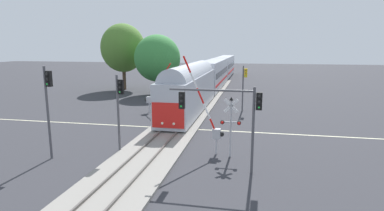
{
  "coord_description": "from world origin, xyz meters",
  "views": [
    {
      "loc": [
        6.88,
        -26.61,
        7.35
      ],
      "look_at": [
        1.42,
        0.88,
        2.0
      ],
      "focal_mm": 29.14,
      "sensor_mm": 36.0,
      "label": 1
    }
  ],
  "objects": [
    {
      "name": "traffic_signal_near_right",
      "position": [
        5.47,
        -8.97,
        3.86
      ],
      "size": [
        5.38,
        0.38,
        5.1
      ],
      "color": "#4C4C51",
      "rests_on": "ground"
    },
    {
      "name": "crossing_gate_near",
      "position": [
        4.25,
        -6.11,
        2.12
      ],
      "size": [
        2.87,
        0.4,
        6.72
      ],
      "color": "#B7B7BC",
      "rests_on": "ground"
    },
    {
      "name": "traffic_signal_near_left",
      "position": [
        -6.01,
        -9.11,
        4.09
      ],
      "size": [
        0.53,
        0.38,
        6.12
      ],
      "color": "#4C4C51",
      "rests_on": "ground"
    },
    {
      "name": "oak_behind_train",
      "position": [
        -7.62,
        19.29,
        5.53
      ],
      "size": [
        7.0,
        7.0,
        9.09
      ],
      "color": "#4C3828",
      "rests_on": "ground"
    },
    {
      "name": "railway_track",
      "position": [
        0.0,
        0.0,
        0.1
      ],
      "size": [
        4.4,
        80.0,
        0.32
      ],
      "color": "gray",
      "rests_on": "ground"
    },
    {
      "name": "road_centre_stripe",
      "position": [
        0.0,
        0.0,
        0.0
      ],
      "size": [
        44.0,
        0.2,
        0.01
      ],
      "color": "beige",
      "rests_on": "ground"
    },
    {
      "name": "crossing_signal_mast",
      "position": [
        5.49,
        -6.47,
        2.5
      ],
      "size": [
        1.36,
        0.44,
        4.09
      ],
      "color": "#B2B2B7",
      "rests_on": "ground"
    },
    {
      "name": "pine_left_background",
      "position": [
        -14.86,
        23.3,
        7.03
      ],
      "size": [
        7.38,
        7.38,
        11.08
      ],
      "color": "#4C3828",
      "rests_on": "ground"
    },
    {
      "name": "traffic_signal_far_side",
      "position": [
        5.85,
        9.0,
        3.48
      ],
      "size": [
        0.53,
        0.38,
        5.19
      ],
      "color": "#4C4C51",
      "rests_on": "ground"
    },
    {
      "name": "crossing_gate_far",
      "position": [
        -4.26,
        6.11,
        1.89
      ],
      "size": [
        3.1,
        0.4,
        5.55
      ],
      "color": "#B7B7BC",
      "rests_on": "ground"
    },
    {
      "name": "ground_plane",
      "position": [
        0.0,
        0.0,
        0.0
      ],
      "size": [
        220.0,
        220.0,
        0.0
      ],
      "primitive_type": "plane",
      "color": "#333338"
    },
    {
      "name": "commuter_train",
      "position": [
        0.0,
        26.75,
        2.74
      ],
      "size": [
        3.04,
        62.19,
        5.16
      ],
      "color": "#B2B7C1",
      "rests_on": "railway_track"
    },
    {
      "name": "traffic_signal_median",
      "position": [
        -2.07,
        -7.04,
        3.65
      ],
      "size": [
        0.53,
        0.38,
        5.44
      ],
      "color": "#4C4C51",
      "rests_on": "ground"
    }
  ]
}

